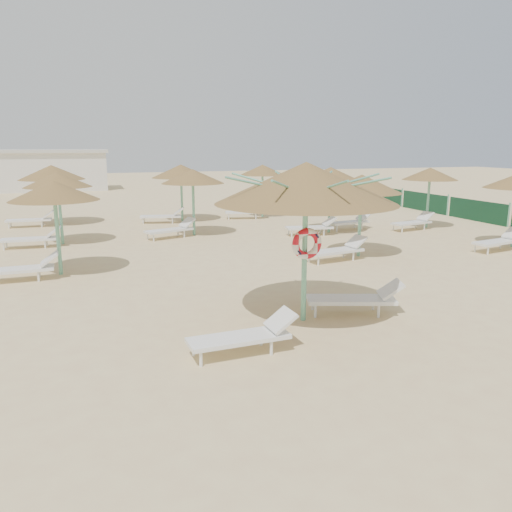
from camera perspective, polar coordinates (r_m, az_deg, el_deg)
name	(u,v)px	position (r m, az deg, el deg)	size (l,w,h in m)	color
ground	(292,320)	(10.60, 4.13, -7.35)	(120.00, 120.00, 0.00)	#DFC888
main_palapa	(306,183)	(10.04, 5.74, 8.26)	(3.66, 3.66, 3.28)	#69B696
lounger_main_a	(246,335)	(8.87, -1.18, -9.06)	(1.96, 0.67, 0.70)	white
lounger_main_b	(357,298)	(11.09, 11.51, -4.74)	(2.13, 1.25, 0.74)	white
palapa_field	(233,178)	(20.43, -2.60, 8.93)	(19.10, 13.65, 2.72)	#69B696
service_hut	(54,170)	(44.23, -22.04, 9.12)	(8.40, 4.40, 3.25)	silver
windbreak_fence	(478,211)	(26.41, 24.03, 4.73)	(0.08, 19.84, 1.10)	#17452D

